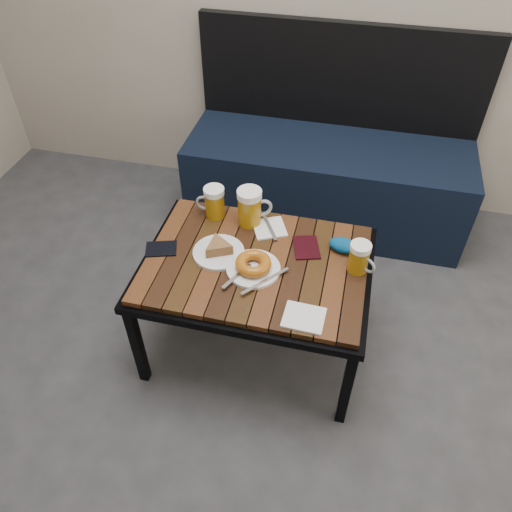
% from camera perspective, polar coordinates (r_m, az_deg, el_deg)
% --- Properties ---
extents(bench, '(1.40, 0.50, 0.95)m').
position_cam_1_polar(bench, '(2.63, 8.11, 9.38)').
color(bench, black).
rests_on(bench, ground).
extents(cafe_table, '(0.84, 0.62, 0.47)m').
position_cam_1_polar(cafe_table, '(1.85, 0.00, -1.61)').
color(cafe_table, black).
rests_on(cafe_table, ground).
extents(beer_mug_left, '(0.12, 0.08, 0.13)m').
position_cam_1_polar(beer_mug_left, '(1.98, -4.83, 6.17)').
color(beer_mug_left, '#9D6D0C').
rests_on(beer_mug_left, cafe_table).
extents(beer_mug_centre, '(0.15, 0.12, 0.15)m').
position_cam_1_polar(beer_mug_centre, '(1.93, -0.66, 5.62)').
color(beer_mug_centre, '#9D6D0C').
rests_on(beer_mug_centre, cafe_table).
extents(beer_mug_right, '(0.11, 0.10, 0.12)m').
position_cam_1_polar(beer_mug_right, '(1.78, 11.74, -0.19)').
color(beer_mug_right, '#9D6D0C').
rests_on(beer_mug_right, cafe_table).
extents(plate_pie, '(0.19, 0.19, 0.05)m').
position_cam_1_polar(plate_pie, '(1.83, -4.32, 0.75)').
color(plate_pie, white).
rests_on(plate_pie, cafe_table).
extents(plate_bagel, '(0.22, 0.23, 0.05)m').
position_cam_1_polar(plate_bagel, '(1.77, -0.31, -1.15)').
color(plate_bagel, white).
rests_on(plate_bagel, cafe_table).
extents(napkin_left, '(0.16, 0.16, 0.01)m').
position_cam_1_polar(napkin_left, '(1.95, 1.55, 3.21)').
color(napkin_left, white).
rests_on(napkin_left, cafe_table).
extents(napkin_right, '(0.14, 0.12, 0.01)m').
position_cam_1_polar(napkin_right, '(1.64, 5.49, -7.02)').
color(napkin_right, white).
rests_on(napkin_right, cafe_table).
extents(passport_navy, '(0.13, 0.11, 0.01)m').
position_cam_1_polar(passport_navy, '(1.89, -10.80, 0.82)').
color(passport_navy, black).
rests_on(passport_navy, cafe_table).
extents(passport_burgundy, '(0.12, 0.15, 0.01)m').
position_cam_1_polar(passport_burgundy, '(1.87, 5.78, 0.98)').
color(passport_burgundy, black).
rests_on(passport_burgundy, cafe_table).
extents(knit_pouch, '(0.12, 0.09, 0.05)m').
position_cam_1_polar(knit_pouch, '(1.87, 9.99, 1.20)').
color(knit_pouch, navy).
rests_on(knit_pouch, cafe_table).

